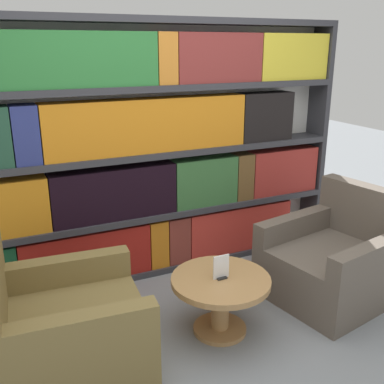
{
  "coord_description": "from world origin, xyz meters",
  "views": [
    {
      "loc": [
        -1.26,
        -2.05,
        1.86
      ],
      "look_at": [
        0.02,
        0.69,
        0.87
      ],
      "focal_mm": 42.0,
      "sensor_mm": 36.0,
      "label": 1
    }
  ],
  "objects": [
    {
      "name": "armchair_left",
      "position": [
        -1.02,
        0.3,
        0.27
      ],
      "size": [
        0.97,
        0.88,
        0.82
      ],
      "rotation": [
        0.0,
        0.0,
        1.49
      ],
      "color": "olive",
      "rests_on": "ground_plane"
    },
    {
      "name": "table_sign",
      "position": [
        0.02,
        0.24,
        0.47
      ],
      "size": [
        0.11,
        0.06,
        0.16
      ],
      "color": "black",
      "rests_on": "coffee_table"
    },
    {
      "name": "coffee_table",
      "position": [
        0.02,
        0.24,
        0.29
      ],
      "size": [
        0.66,
        0.66,
        0.4
      ],
      "color": "#AD7F4C",
      "rests_on": "ground_plane"
    },
    {
      "name": "armchair_right",
      "position": [
        1.06,
        0.3,
        0.27
      ],
      "size": [
        1.04,
        0.96,
        0.82
      ],
      "rotation": [
        0.0,
        0.0,
        -1.39
      ],
      "color": "brown",
      "rests_on": "ground_plane"
    },
    {
      "name": "ground_plane",
      "position": [
        0.0,
        0.0,
        0.0
      ],
      "size": [
        14.0,
        14.0,
        0.0
      ],
      "primitive_type": "plane",
      "color": "gray"
    },
    {
      "name": "bookshelf",
      "position": [
        -0.01,
        1.29,
        1.01
      ],
      "size": [
        3.24,
        0.3,
        2.06
      ],
      "color": "silver",
      "rests_on": "ground_plane"
    }
  ]
}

